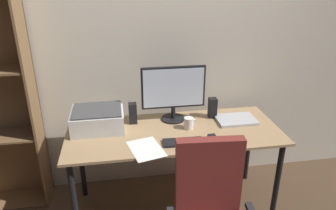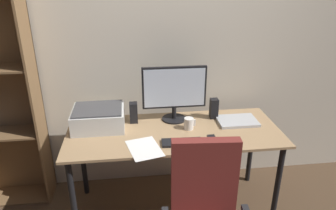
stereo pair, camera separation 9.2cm
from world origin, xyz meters
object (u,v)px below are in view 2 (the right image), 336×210
object	(u,v)px
mouse	(212,139)
laptop	(237,121)
speaker_right	(214,109)
printer	(99,118)
desk	(174,140)
coffee_mug	(189,124)
speaker_left	(134,113)
keyboard	(182,142)
monitor	(174,90)

from	to	relation	value
mouse	laptop	bearing A→B (deg)	43.85
laptop	speaker_right	size ratio (longest dim) A/B	1.88
mouse	printer	distance (m)	0.90
desk	mouse	size ratio (longest dim) A/B	17.26
desk	printer	size ratio (longest dim) A/B	4.14
printer	desk	bearing A→B (deg)	-13.87
mouse	laptop	distance (m)	0.40
mouse	printer	bearing A→B (deg)	156.50
coffee_mug	speaker_left	world-z (taller)	speaker_left
mouse	coffee_mug	size ratio (longest dim) A/B	1.04
keyboard	speaker_right	world-z (taller)	speaker_right
monitor	printer	xyz separation A→B (m)	(-0.61, -0.06, -0.18)
monitor	keyboard	distance (m)	0.47
coffee_mug	speaker_right	world-z (taller)	speaker_right
speaker_left	speaker_right	xyz separation A→B (m)	(0.67, 0.00, 0.00)
speaker_left	printer	world-z (taller)	speaker_left
monitor	mouse	distance (m)	0.52
keyboard	laptop	bearing A→B (deg)	31.46
monitor	speaker_left	size ratio (longest dim) A/B	3.06
printer	coffee_mug	bearing A→B (deg)	-10.02
speaker_right	laptop	bearing A→B (deg)	-31.43
keyboard	printer	xyz separation A→B (m)	(-0.61, 0.34, 0.07)
monitor	mouse	size ratio (longest dim) A/B	5.41
keyboard	speaker_right	xyz separation A→B (m)	(0.33, 0.39, 0.08)
speaker_right	keyboard	bearing A→B (deg)	-130.43
speaker_left	printer	size ratio (longest dim) A/B	0.43
speaker_left	speaker_right	world-z (taller)	same
desk	speaker_right	world-z (taller)	speaker_right
printer	laptop	bearing A→B (deg)	-2.86
keyboard	coffee_mug	xyz separation A→B (m)	(0.09, 0.22, 0.04)
mouse	speaker_left	distance (m)	0.69
speaker_left	coffee_mug	bearing A→B (deg)	-22.21
mouse	speaker_right	distance (m)	0.41
desk	printer	distance (m)	0.62
monitor	laptop	distance (m)	0.58
desk	speaker_right	xyz separation A→B (m)	(0.36, 0.19, 0.17)
coffee_mug	printer	bearing A→B (deg)	169.98
desk	keyboard	size ratio (longest dim) A/B	5.71
speaker_right	printer	distance (m)	0.95
keyboard	mouse	xyz separation A→B (m)	(0.22, 0.00, 0.01)
keyboard	monitor	bearing A→B (deg)	91.97
printer	monitor	bearing A→B (deg)	5.42
desk	printer	world-z (taller)	printer
laptop	speaker_left	bearing A→B (deg)	172.75
laptop	speaker_left	distance (m)	0.85
desk	monitor	size ratio (longest dim) A/B	3.19
laptop	speaker_left	world-z (taller)	speaker_left
laptop	monitor	bearing A→B (deg)	167.29
speaker_right	mouse	bearing A→B (deg)	-105.87
keyboard	speaker_right	distance (m)	0.52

